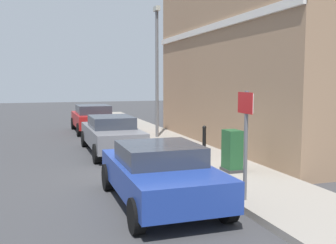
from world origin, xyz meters
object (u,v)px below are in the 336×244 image
Objects in this scene: car_red at (93,118)px; car_grey at (111,134)px; car_blue at (160,173)px; lamppost at (157,66)px; street_sign at (246,129)px; bollard_near_cabinet at (204,140)px; utility_cabinet at (232,152)px.

car_grey is at bearing 178.11° from car_red.
lamppost is at bearing -16.46° from car_blue.
street_sign is at bearing -174.45° from car_red.
bollard_near_cabinet is (2.65, -2.43, -0.01)m from car_grey.
car_blue is 6.32m from car_grey.
car_grey is 5.25m from utility_cabinet.
street_sign is at bearing -111.84° from utility_cabinet.
car_grey is at bearing 119.03° from utility_cabinet.
lamppost is (-0.14, 4.95, 2.60)m from bollard_near_cabinet.
bollard_near_cabinet is at bearing 76.79° from street_sign.
street_sign is (-0.98, -2.45, 0.98)m from utility_cabinet.
street_sign reaches higher than car_red.
car_red is 13.36m from street_sign.
street_sign is (-1.08, -4.61, 0.96)m from bollard_near_cabinet.
car_red is (0.22, 12.53, 0.05)m from car_blue.
lamppost reaches higher than street_sign.
car_grey is 7.28m from street_sign.
utility_cabinet is (2.55, -4.59, -0.04)m from car_grey.
car_grey is 3.60m from bollard_near_cabinet.
car_red is (0.14, 6.21, 0.03)m from car_grey.
street_sign is (1.57, -7.05, 0.94)m from car_grey.
car_grey is at bearing 102.54° from street_sign.
car_blue is 2.04m from street_sign.
car_blue is 3.86× the size of bollard_near_cabinet.
lamppost is at bearing -45.19° from car_grey.
car_red is 3.53× the size of utility_cabinet.
utility_cabinet is at bearing -151.29° from car_grey.
utility_cabinet is 0.50× the size of street_sign.
car_grey reaches higher than bollard_near_cabinet.
street_sign reaches higher than utility_cabinet.
car_blue is at bearing 178.97° from car_grey.
lamppost is (2.37, -3.69, 2.56)m from car_red.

